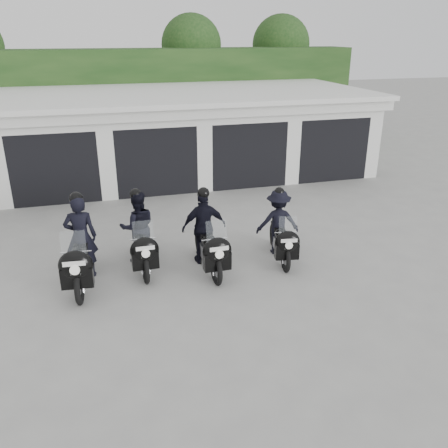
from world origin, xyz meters
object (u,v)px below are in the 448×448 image
object	(u,v)px
police_bike_d	(279,227)
police_bike_a	(80,249)
police_bike_c	(206,233)
police_bike_b	(139,233)

from	to	relation	value
police_bike_d	police_bike_a	bearing A→B (deg)	-168.69
police_bike_c	police_bike_d	bearing A→B (deg)	1.09
police_bike_a	police_bike_d	world-z (taller)	police_bike_a
police_bike_b	police_bike_d	size ratio (longest dim) A/B	1.08
police_bike_a	police_bike_b	xyz separation A→B (m)	(1.27, 0.53, -0.02)
police_bike_a	police_bike_d	size ratio (longest dim) A/B	1.18
police_bike_a	police_bike_d	bearing A→B (deg)	6.91
police_bike_c	police_bike_d	distance (m)	1.78
police_bike_a	police_bike_d	xyz separation A→B (m)	(4.48, 0.14, -0.06)
police_bike_b	police_bike_c	world-z (taller)	police_bike_c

